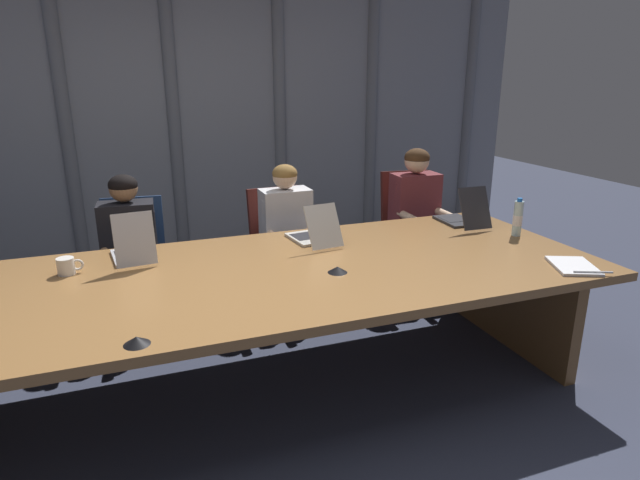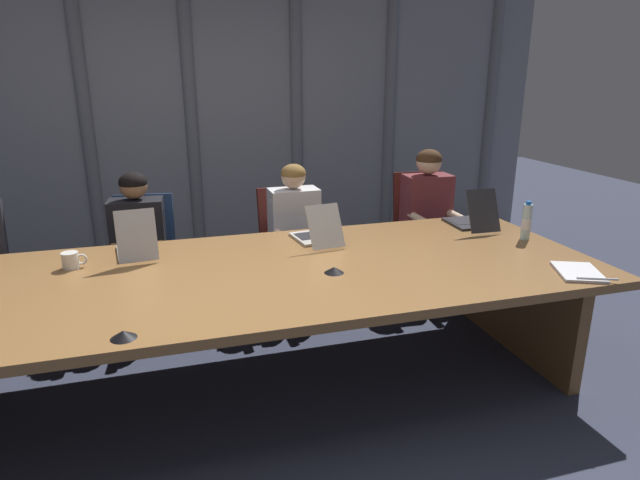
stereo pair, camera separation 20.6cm
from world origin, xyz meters
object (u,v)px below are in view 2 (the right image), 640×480
at_px(laptop_left_mid, 137,247).
at_px(conference_mic_middle, 334,270).
at_px(laptop_right_mid, 471,219).
at_px(conference_mic_left_side, 123,334).
at_px(office_chair_left_mid, 146,274).
at_px(person_left_mid, 138,243).
at_px(water_bottle_primary, 526,222).
at_px(coffee_mug_near, 71,260).
at_px(person_right_mid, 430,213).
at_px(laptop_center, 316,234).
at_px(person_center, 297,229).
at_px(spiral_notepad, 579,272).
at_px(office_chair_right_mid, 422,245).
at_px(office_chair_center, 291,260).

relative_size(laptop_left_mid, conference_mic_middle, 3.65).
distance_m(laptop_left_mid, laptop_right_mid, 2.27).
bearing_deg(conference_mic_left_side, office_chair_left_mid, 88.93).
xyz_separation_m(person_left_mid, water_bottle_primary, (2.48, -0.95, 0.21)).
relative_size(coffee_mug_near, conference_mic_middle, 1.25).
distance_m(person_left_mid, conference_mic_middle, 1.60).
xyz_separation_m(office_chair_left_mid, person_right_mid, (2.26, -0.15, 0.34)).
height_order(laptop_center, conference_mic_left_side, laptop_center).
xyz_separation_m(laptop_left_mid, person_left_mid, (-0.02, 0.58, -0.15)).
relative_size(person_left_mid, person_center, 1.00).
relative_size(laptop_center, water_bottle_primary, 1.75).
bearing_deg(person_right_mid, laptop_right_mid, 1.92).
distance_m(person_center, coffee_mug_near, 1.64).
relative_size(person_left_mid, coffee_mug_near, 8.17).
relative_size(office_chair_left_mid, water_bottle_primary, 3.51).
xyz_separation_m(person_left_mid, coffee_mug_near, (-0.33, -0.69, 0.13)).
xyz_separation_m(person_right_mid, spiral_notepad, (0.07, -1.59, 0.05)).
height_order(laptop_left_mid, coffee_mug_near, laptop_left_mid).
height_order(laptop_left_mid, laptop_right_mid, laptop_left_mid).
xyz_separation_m(office_chair_left_mid, conference_mic_left_side, (-0.03, -1.82, 0.40)).
height_order(person_right_mid, conference_mic_left_side, person_right_mid).
xyz_separation_m(office_chair_right_mid, coffee_mug_near, (-2.64, -0.85, 0.41)).
bearing_deg(office_chair_center, person_right_mid, 79.27).
distance_m(laptop_left_mid, office_chair_right_mid, 2.45).
height_order(person_center, conference_mic_middle, person_center).
distance_m(office_chair_center, coffee_mug_near, 1.75).
height_order(person_left_mid, person_center, person_center).
bearing_deg(laptop_left_mid, laptop_center, -97.29).
relative_size(office_chair_left_mid, person_left_mid, 0.81).
bearing_deg(water_bottle_primary, coffee_mug_near, 174.60).
distance_m(laptop_right_mid, conference_mic_left_side, 2.54).
distance_m(person_left_mid, person_center, 1.16).
xyz_separation_m(office_chair_left_mid, person_left_mid, (-0.03, -0.16, 0.30)).
bearing_deg(coffee_mug_near, laptop_center, 3.01).
height_order(person_right_mid, water_bottle_primary, person_right_mid).
relative_size(conference_mic_left_side, conference_mic_middle, 1.00).
bearing_deg(coffee_mug_near, conference_mic_left_side, -71.71).
distance_m(water_bottle_primary, conference_mic_middle, 1.43).
distance_m(laptop_center, person_center, 0.62).
relative_size(laptop_center, person_left_mid, 0.40).
bearing_deg(person_left_mid, person_center, 93.99).
bearing_deg(person_right_mid, water_bottle_primary, 12.76).
height_order(laptop_right_mid, person_right_mid, person_right_mid).
bearing_deg(person_right_mid, coffee_mug_near, -73.30).
bearing_deg(office_chair_center, office_chair_left_mid, -93.28).
height_order(person_center, spiral_notepad, person_center).
bearing_deg(conference_mic_middle, conference_mic_left_side, -156.19).
relative_size(laptop_left_mid, office_chair_left_mid, 0.44).
distance_m(person_center, conference_mic_left_side, 2.03).
height_order(office_chair_right_mid, person_center, person_center).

